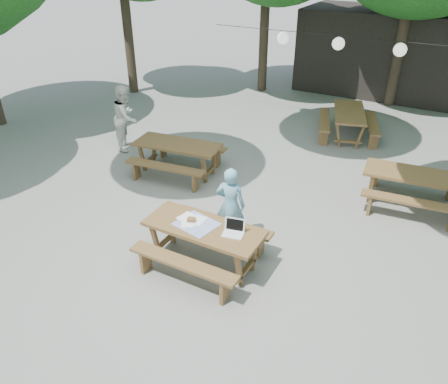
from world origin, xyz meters
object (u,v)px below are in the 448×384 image
woman (231,205)px  second_person (126,117)px  picnic_table_nw (178,157)px  main_picnic_table (204,244)px

woman → second_person: size_ratio=0.87×
woman → second_person: 4.93m
picnic_table_nw → second_person: second_person is taller
picnic_table_nw → woman: bearing=-44.3°
picnic_table_nw → woman: size_ratio=1.42×
woman → main_picnic_table: bearing=73.4°
picnic_table_nw → second_person: (-1.98, 0.58, 0.46)m
second_person → main_picnic_table: bearing=-149.9°
main_picnic_table → second_person: size_ratio=1.18×
woman → second_person: second_person is taller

